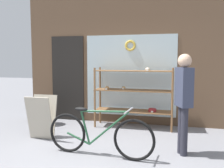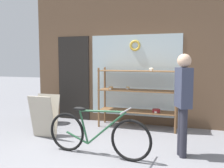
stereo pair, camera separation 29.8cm
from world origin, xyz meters
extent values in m
plane|color=gray|center=(0.00, 0.00, 0.00)|extent=(30.00, 30.00, 0.00)
cube|color=brown|center=(0.00, 2.58, 1.69)|extent=(4.80, 0.08, 3.38)
cube|color=silver|center=(0.20, 2.53, 1.15)|extent=(2.14, 0.02, 1.90)
cube|color=black|center=(-1.39, 2.53, 1.05)|extent=(0.84, 0.03, 2.10)
torus|color=gold|center=(0.20, 2.52, 1.85)|extent=(0.26, 0.06, 0.26)
cylinder|color=brown|center=(-0.51, 2.01, 0.67)|extent=(0.04, 0.04, 1.34)
cylinder|color=brown|center=(1.18, 2.01, 0.67)|extent=(0.04, 0.04, 1.34)
cylinder|color=brown|center=(-0.51, 2.42, 0.67)|extent=(0.04, 0.04, 1.34)
cylinder|color=brown|center=(1.18, 2.42, 0.67)|extent=(0.04, 0.04, 1.34)
cube|color=brown|center=(0.34, 2.21, 0.38)|extent=(1.74, 0.46, 0.02)
cube|color=brown|center=(0.34, 2.21, 0.84)|extent=(1.74, 0.46, 0.02)
cube|color=brown|center=(0.34, 2.21, 1.28)|extent=(1.74, 0.46, 0.02)
ellipsoid|color=tan|center=(0.08, 2.33, 0.88)|extent=(0.08, 0.07, 0.06)
cube|color=white|center=(0.08, 2.28, 0.87)|extent=(0.05, 0.00, 0.04)
ellipsoid|color=#AD7F4C|center=(-0.27, 2.16, 0.89)|extent=(0.10, 0.09, 0.07)
cube|color=white|center=(-0.27, 2.10, 0.87)|extent=(0.05, 0.00, 0.04)
ellipsoid|color=beige|center=(0.65, 2.14, 1.32)|extent=(0.10, 0.09, 0.07)
cube|color=white|center=(0.65, 2.09, 1.30)|extent=(0.05, 0.00, 0.04)
cylinder|color=maroon|center=(0.76, 2.19, 0.42)|extent=(0.17, 0.17, 0.07)
cube|color=white|center=(0.76, 2.10, 0.40)|extent=(0.05, 0.00, 0.04)
torus|color=black|center=(-0.47, 0.44, 0.32)|extent=(0.65, 0.10, 0.65)
torus|color=black|center=(0.65, 0.35, 0.32)|extent=(0.65, 0.10, 0.65)
cylinder|color=#235133|center=(0.24, 0.38, 0.46)|extent=(0.67, 0.09, 0.59)
cylinder|color=#235133|center=(0.17, 0.39, 0.73)|extent=(0.79, 0.10, 0.07)
cylinder|color=#235133|center=(-0.15, 0.41, 0.44)|extent=(0.17, 0.05, 0.54)
cylinder|color=#235133|center=(-0.28, 0.42, 0.25)|extent=(0.41, 0.07, 0.18)
ellipsoid|color=black|center=(-0.22, 0.42, 0.74)|extent=(0.23, 0.11, 0.06)
cylinder|color=#B2B2B7|center=(0.57, 0.35, 0.77)|extent=(0.06, 0.46, 0.02)
cube|color=#B2A893|center=(-1.24, 0.88, 0.42)|extent=(0.49, 0.20, 0.83)
cube|color=#B2A893|center=(-1.25, 1.06, 0.42)|extent=(0.49, 0.20, 0.83)
cylinder|color=#282833|center=(1.39, 0.75, 0.39)|extent=(0.11, 0.11, 0.78)
cylinder|color=#282833|center=(1.35, 0.85, 0.39)|extent=(0.11, 0.11, 0.78)
cube|color=#33384C|center=(1.37, 0.80, 1.09)|extent=(0.29, 0.36, 0.62)
sphere|color=tan|center=(1.37, 0.80, 1.51)|extent=(0.21, 0.21, 0.21)
cylinder|color=#38383D|center=(-1.79, 1.94, 0.31)|extent=(0.40, 0.40, 0.63)
cylinder|color=black|center=(-1.79, 1.94, 0.60)|extent=(0.42, 0.42, 0.06)
camera|label=1|loc=(1.22, -3.26, 1.53)|focal=40.00mm
camera|label=2|loc=(1.51, -3.18, 1.53)|focal=40.00mm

